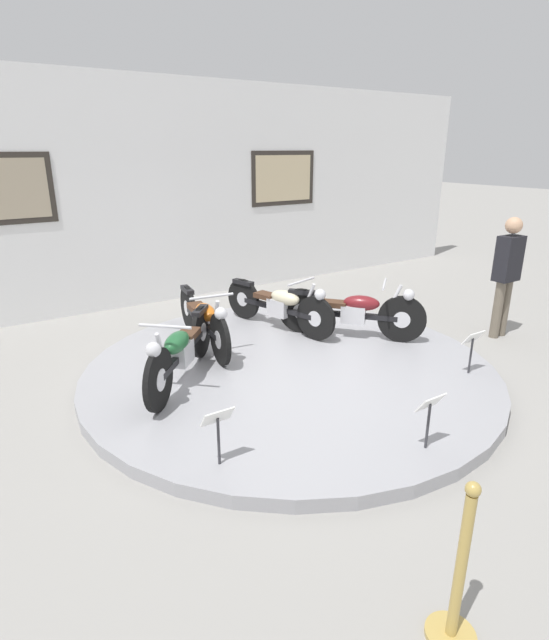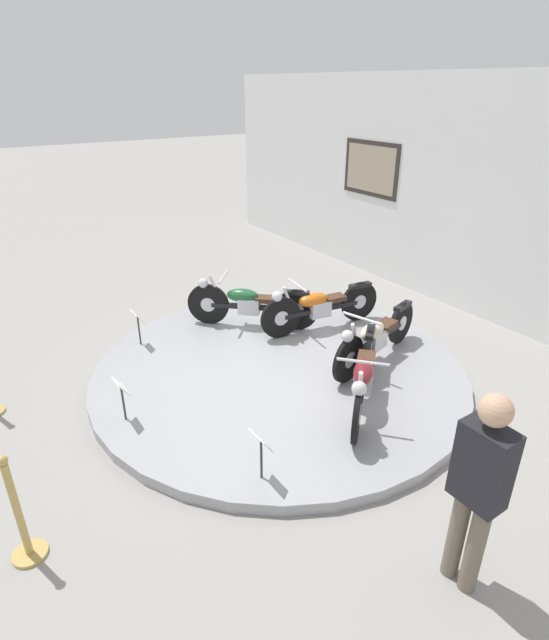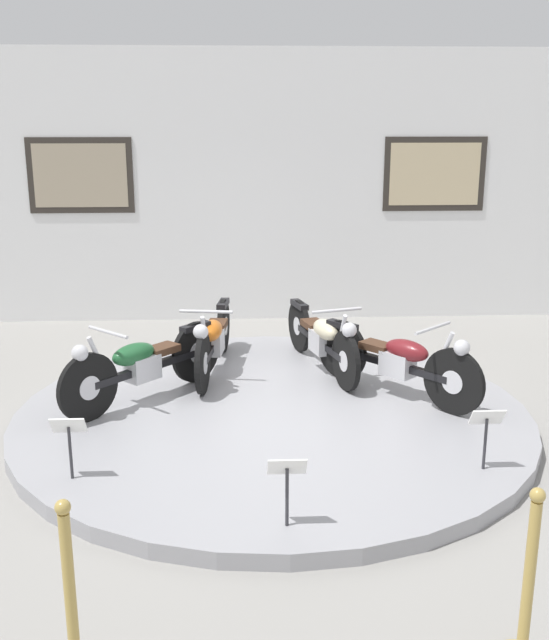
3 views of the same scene
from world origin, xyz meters
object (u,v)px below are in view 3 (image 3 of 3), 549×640
at_px(info_placard_front_right, 487,425).
at_px(motorcycle_green, 142,363).
at_px(motorcycle_orange, 213,338).
at_px(info_placard_front_left, 69,434).
at_px(motorcycle_cream, 322,337).
at_px(info_placard_front_centre, 287,476).
at_px(stanchion_post_right_of_entry, 526,606).
at_px(motorcycle_maroon, 398,359).
at_px(stanchion_post_left_of_entry, 72,621).

bearing_deg(info_placard_front_right, motorcycle_green, 150.69).
xyz_separation_m(motorcycle_orange, info_placard_front_left, (-1.01, -2.40, -0.01)).
relative_size(motorcycle_orange, motorcycle_cream, 1.03).
relative_size(info_placard_front_left, info_placard_front_centre, 1.00).
xyz_separation_m(motorcycle_cream, stanchion_post_right_of_entry, (0.58, -4.37, -0.16)).
distance_m(motorcycle_green, info_placard_front_centre, 2.66).
distance_m(info_placard_front_centre, stanchion_post_right_of_entry, 1.69).
relative_size(motorcycle_orange, stanchion_post_right_of_entry, 1.91).
bearing_deg(motorcycle_orange, motorcycle_cream, 0.01).
height_order(motorcycle_maroon, info_placard_front_right, motorcycle_maroon).
bearing_deg(stanchion_post_left_of_entry, motorcycle_cream, 68.07).
height_order(motorcycle_cream, stanchion_post_left_of_entry, stanchion_post_left_of_entry).
height_order(motorcycle_orange, info_placard_front_left, motorcycle_orange).
height_order(motorcycle_maroon, info_placard_front_centre, motorcycle_maroon).
xyz_separation_m(motorcycle_cream, motorcycle_maroon, (0.65, -0.81, 0.01)).
relative_size(motorcycle_orange, info_placard_front_centre, 3.83).
bearing_deg(info_placard_front_centre, info_placard_front_left, 154.53).
distance_m(info_placard_front_left, info_placard_front_centre, 1.77).
distance_m(motorcycle_cream, stanchion_post_right_of_entry, 4.41).
xyz_separation_m(motorcycle_green, motorcycle_maroon, (2.48, -0.00, -0.00)).
bearing_deg(motorcycle_green, motorcycle_cream, 23.88).
height_order(info_placard_front_centre, info_placard_front_right, same).
xyz_separation_m(motorcycle_green, stanchion_post_left_of_entry, (0.07, -3.56, -0.17)).
bearing_deg(motorcycle_cream, info_placard_front_right, -67.27).
bearing_deg(info_placard_front_left, info_placard_front_centre, -25.47).
distance_m(motorcycle_cream, info_placard_front_right, 2.60).
height_order(info_placard_front_centre, stanchion_post_left_of_entry, stanchion_post_left_of_entry).
height_order(info_placard_front_centre, stanchion_post_right_of_entry, stanchion_post_right_of_entry).
relative_size(info_placard_front_left, stanchion_post_right_of_entry, 0.50).
distance_m(motorcycle_maroon, info_placard_front_right, 1.63).
height_order(motorcycle_orange, info_placard_front_right, motorcycle_orange).
bearing_deg(info_placard_front_left, motorcycle_cream, 47.70).
height_order(motorcycle_orange, info_placard_front_centre, motorcycle_orange).
bearing_deg(motorcycle_cream, motorcycle_maroon, -51.30).
relative_size(info_placard_front_centre, info_placard_front_right, 1.00).
height_order(motorcycle_orange, motorcycle_maroon, motorcycle_maroon).
bearing_deg(stanchion_post_right_of_entry, motorcycle_maroon, 88.90).
relative_size(motorcycle_orange, info_placard_front_left, 3.83).
xyz_separation_m(motorcycle_green, motorcycle_cream, (1.83, 0.81, -0.01)).
height_order(motorcycle_green, info_placard_front_left, motorcycle_green).
relative_size(motorcycle_cream, stanchion_post_left_of_entry, 1.85).
distance_m(motorcycle_green, motorcycle_cream, 2.00).
relative_size(motorcycle_green, info_placard_front_centre, 2.92).
distance_m(info_placard_front_centre, stanchion_post_left_of_entry, 1.69).
xyz_separation_m(info_placard_front_centre, stanchion_post_right_of_entry, (1.17, -1.21, -0.15)).
xyz_separation_m(motorcycle_green, info_placard_front_left, (-0.36, -1.59, -0.02)).
relative_size(motorcycle_maroon, stanchion_post_right_of_entry, 1.48).
distance_m(motorcycle_cream, info_placard_front_left, 3.25).
xyz_separation_m(info_placard_front_left, info_placard_front_right, (3.19, 0.00, 0.00)).
height_order(motorcycle_maroon, stanchion_post_right_of_entry, stanchion_post_right_of_entry).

